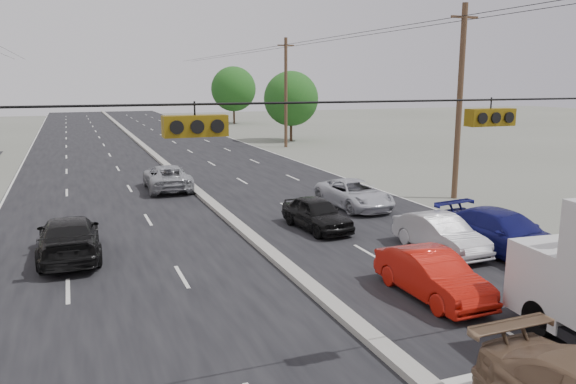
# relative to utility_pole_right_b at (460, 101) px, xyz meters

# --- Properties ---
(ground) EXTENTS (200.00, 200.00, 0.00)m
(ground) POSITION_rel_utility_pole_right_b_xyz_m (-12.50, -15.00, -5.11)
(ground) COLOR #606356
(ground) RESTS_ON ground
(road_surface) EXTENTS (20.00, 160.00, 0.02)m
(road_surface) POSITION_rel_utility_pole_right_b_xyz_m (-12.50, 15.00, -5.11)
(road_surface) COLOR black
(road_surface) RESTS_ON ground
(center_median) EXTENTS (0.50, 160.00, 0.20)m
(center_median) POSITION_rel_utility_pole_right_b_xyz_m (-12.50, 15.00, -5.01)
(center_median) COLOR gray
(center_median) RESTS_ON ground
(utility_pole_right_b) EXTENTS (1.60, 0.30, 10.00)m
(utility_pole_right_b) POSITION_rel_utility_pole_right_b_xyz_m (0.00, 0.00, 0.00)
(utility_pole_right_b) COLOR #422D1E
(utility_pole_right_b) RESTS_ON ground
(utility_pole_right_c) EXTENTS (1.60, 0.30, 10.00)m
(utility_pole_right_c) POSITION_rel_utility_pole_right_b_xyz_m (0.00, 25.00, 0.00)
(utility_pole_right_c) COLOR #422D1E
(utility_pole_right_c) RESTS_ON ground
(traffic_signals) EXTENTS (25.00, 0.30, 0.54)m
(traffic_signals) POSITION_rel_utility_pole_right_b_xyz_m (-11.10, -15.00, 0.39)
(traffic_signals) COLOR black
(traffic_signals) RESTS_ON ground
(tree_right_mid) EXTENTS (5.60, 5.60, 7.14)m
(tree_right_mid) POSITION_rel_utility_pole_right_b_xyz_m (2.50, 30.00, -0.77)
(tree_right_mid) COLOR #382619
(tree_right_mid) RESTS_ON ground
(tree_right_far) EXTENTS (6.40, 6.40, 8.16)m
(tree_right_far) POSITION_rel_utility_pole_right_b_xyz_m (3.50, 55.00, -0.15)
(tree_right_far) COLOR #382619
(tree_right_far) RESTS_ON ground
(red_sedan) EXTENTS (1.50, 4.15, 1.36)m
(red_sedan) POSITION_rel_utility_pole_right_b_xyz_m (-9.50, -11.34, -4.43)
(red_sedan) COLOR #BA150B
(red_sedan) RESTS_ON ground
(queue_car_a) EXTENTS (2.01, 4.15, 1.37)m
(queue_car_a) POSITION_rel_utility_pole_right_b_xyz_m (-9.50, -3.24, -4.42)
(queue_car_a) COLOR black
(queue_car_a) RESTS_ON ground
(queue_car_b) EXTENTS (1.58, 4.18, 1.36)m
(queue_car_b) POSITION_rel_utility_pole_right_b_xyz_m (-6.60, -7.77, -4.43)
(queue_car_b) COLOR #B9B9BB
(queue_car_b) RESTS_ON ground
(queue_car_c) EXTENTS (2.47, 4.98, 1.36)m
(queue_car_c) POSITION_rel_utility_pole_right_b_xyz_m (-6.08, -0.14, -4.43)
(queue_car_c) COLOR #B9BBC2
(queue_car_c) RESTS_ON ground
(queue_car_d) EXTENTS (2.82, 5.55, 1.54)m
(queue_car_d) POSITION_rel_utility_pole_right_b_xyz_m (-4.63, -8.80, -4.34)
(queue_car_d) COLOR navy
(queue_car_d) RESTS_ON ground
(oncoming_near) EXTENTS (2.11, 5.12, 1.48)m
(oncoming_near) POSITION_rel_utility_pole_right_b_xyz_m (-19.20, -3.59, -4.37)
(oncoming_near) COLOR black
(oncoming_near) RESTS_ON ground
(oncoming_far) EXTENTS (2.54, 5.22, 1.43)m
(oncoming_far) POSITION_rel_utility_pole_right_b_xyz_m (-13.90, 7.85, -4.39)
(oncoming_far) COLOR #94979B
(oncoming_far) RESTS_ON ground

